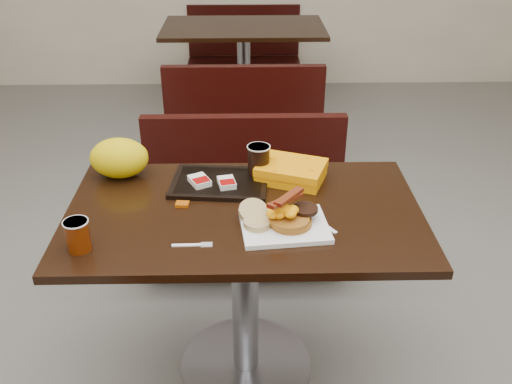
{
  "coord_description": "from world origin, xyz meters",
  "views": [
    {
      "loc": [
        0.01,
        -1.61,
        1.74
      ],
      "look_at": [
        0.04,
        -0.0,
        0.82
      ],
      "focal_mm": 39.33,
      "sensor_mm": 36.0,
      "label": 1
    }
  ],
  "objects_px": {
    "coffee_cup_near": "(78,235)",
    "bench_far_n": "(244,52)",
    "pancake_stack": "(291,220)",
    "coffee_cup_far": "(259,160)",
    "paper_bag": "(119,158)",
    "bench_far_s": "(244,110)",
    "table_near": "(245,296)",
    "table_far": "(244,75)",
    "clamshell": "(291,171)",
    "knife": "(321,222)",
    "bench_near_n": "(245,202)",
    "fork": "(186,245)",
    "hashbrown_sleeve_right": "(227,183)",
    "tray": "(220,183)",
    "hashbrown_sleeve_left": "(200,181)",
    "platter": "(284,226)"
  },
  "relations": [
    {
      "from": "coffee_cup_far",
      "to": "paper_bag",
      "type": "xyz_separation_m",
      "value": [
        -0.51,
        0.02,
        0.0
      ]
    },
    {
      "from": "knife",
      "to": "paper_bag",
      "type": "relative_size",
      "value": 0.7
    },
    {
      "from": "pancake_stack",
      "to": "coffee_cup_near",
      "type": "bearing_deg",
      "value": -170.98
    },
    {
      "from": "clamshell",
      "to": "bench_far_n",
      "type": "bearing_deg",
      "value": 113.6
    },
    {
      "from": "bench_near_n",
      "to": "fork",
      "type": "height_order",
      "value": "fork"
    },
    {
      "from": "paper_bag",
      "to": "coffee_cup_near",
      "type": "bearing_deg",
      "value": -94.45
    },
    {
      "from": "knife",
      "to": "clamshell",
      "type": "bearing_deg",
      "value": 161.4
    },
    {
      "from": "table_near",
      "to": "fork",
      "type": "distance_m",
      "value": 0.46
    },
    {
      "from": "bench_near_n",
      "to": "hashbrown_sleeve_left",
      "type": "height_order",
      "value": "hashbrown_sleeve_left"
    },
    {
      "from": "knife",
      "to": "hashbrown_sleeve_right",
      "type": "distance_m",
      "value": 0.39
    },
    {
      "from": "paper_bag",
      "to": "knife",
      "type": "bearing_deg",
      "value": -25.53
    },
    {
      "from": "coffee_cup_near",
      "to": "hashbrown_sleeve_right",
      "type": "distance_m",
      "value": 0.57
    },
    {
      "from": "bench_near_n",
      "to": "coffee_cup_near",
      "type": "bearing_deg",
      "value": -118.42
    },
    {
      "from": "platter",
      "to": "pancake_stack",
      "type": "xyz_separation_m",
      "value": [
        0.02,
        0.0,
        0.02
      ]
    },
    {
      "from": "platter",
      "to": "paper_bag",
      "type": "distance_m",
      "value": 0.7
    },
    {
      "from": "fork",
      "to": "coffee_cup_far",
      "type": "relative_size",
      "value": 1.12
    },
    {
      "from": "knife",
      "to": "coffee_cup_far",
      "type": "xyz_separation_m",
      "value": [
        -0.2,
        0.32,
        0.07
      ]
    },
    {
      "from": "table_far",
      "to": "clamshell",
      "type": "xyz_separation_m",
      "value": [
        0.18,
        -2.39,
        0.41
      ]
    },
    {
      "from": "table_far",
      "to": "hashbrown_sleeve_right",
      "type": "height_order",
      "value": "hashbrown_sleeve_right"
    },
    {
      "from": "table_near",
      "to": "tray",
      "type": "distance_m",
      "value": 0.43
    },
    {
      "from": "bench_far_n",
      "to": "platter",
      "type": "xyz_separation_m",
      "value": [
        0.13,
        -3.42,
        0.4
      ]
    },
    {
      "from": "coffee_cup_near",
      "to": "bench_far_n",
      "type": "bearing_deg",
      "value": 81.96
    },
    {
      "from": "bench_far_s",
      "to": "coffee_cup_far",
      "type": "height_order",
      "value": "coffee_cup_far"
    },
    {
      "from": "table_near",
      "to": "clamshell",
      "type": "xyz_separation_m",
      "value": [
        0.18,
        0.21,
        0.41
      ]
    },
    {
      "from": "bench_far_s",
      "to": "pancake_stack",
      "type": "xyz_separation_m",
      "value": [
        0.15,
        -2.02,
        0.42
      ]
    },
    {
      "from": "fork",
      "to": "paper_bag",
      "type": "distance_m",
      "value": 0.54
    },
    {
      "from": "platter",
      "to": "tray",
      "type": "bearing_deg",
      "value": 120.53
    },
    {
      "from": "pancake_stack",
      "to": "hashbrown_sleeve_right",
      "type": "bearing_deg",
      "value": 129.18
    },
    {
      "from": "fork",
      "to": "knife",
      "type": "relative_size",
      "value": 0.82
    },
    {
      "from": "fork",
      "to": "paper_bag",
      "type": "bearing_deg",
      "value": 120.31
    },
    {
      "from": "hashbrown_sleeve_left",
      "to": "clamshell",
      "type": "xyz_separation_m",
      "value": [
        0.33,
        0.06,
        0.0
      ]
    },
    {
      "from": "coffee_cup_near",
      "to": "hashbrown_sleeve_right",
      "type": "relative_size",
      "value": 1.27
    },
    {
      "from": "tray",
      "to": "platter",
      "type": "bearing_deg",
      "value": -48.15
    },
    {
      "from": "platter",
      "to": "clamshell",
      "type": "height_order",
      "value": "clamshell"
    },
    {
      "from": "table_near",
      "to": "pancake_stack",
      "type": "bearing_deg",
      "value": -37.83
    },
    {
      "from": "bench_far_s",
      "to": "coffee_cup_near",
      "type": "bearing_deg",
      "value": -103.2
    },
    {
      "from": "knife",
      "to": "paper_bag",
      "type": "distance_m",
      "value": 0.79
    },
    {
      "from": "table_far",
      "to": "platter",
      "type": "distance_m",
      "value": 2.75
    },
    {
      "from": "knife",
      "to": "bench_near_n",
      "type": "bearing_deg",
      "value": 164.97
    },
    {
      "from": "coffee_cup_near",
      "to": "hashbrown_sleeve_left",
      "type": "bearing_deg",
      "value": 48.08
    },
    {
      "from": "bench_far_n",
      "to": "bench_near_n",
      "type": "bearing_deg",
      "value": -90.0
    },
    {
      "from": "pancake_stack",
      "to": "clamshell",
      "type": "distance_m",
      "value": 0.33
    },
    {
      "from": "coffee_cup_near",
      "to": "paper_bag",
      "type": "xyz_separation_m",
      "value": [
        0.04,
        0.47,
        0.02
      ]
    },
    {
      "from": "clamshell",
      "to": "bench_near_n",
      "type": "bearing_deg",
      "value": 130.14
    },
    {
      "from": "bench_far_s",
      "to": "hashbrown_sleeve_left",
      "type": "xyz_separation_m",
      "value": [
        -0.16,
        -1.74,
        0.42
      ]
    },
    {
      "from": "knife",
      "to": "coffee_cup_near",
      "type": "bearing_deg",
      "value": -112.68
    },
    {
      "from": "bench_far_n",
      "to": "knife",
      "type": "relative_size",
      "value": 6.65
    },
    {
      "from": "table_near",
      "to": "coffee_cup_near",
      "type": "xyz_separation_m",
      "value": [
        -0.5,
        -0.22,
        0.42
      ]
    },
    {
      "from": "tray",
      "to": "hashbrown_sleeve_left",
      "type": "xyz_separation_m",
      "value": [
        -0.07,
        -0.02,
        0.02
      ]
    },
    {
      "from": "tray",
      "to": "coffee_cup_far",
      "type": "bearing_deg",
      "value": 26.34
    }
  ]
}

